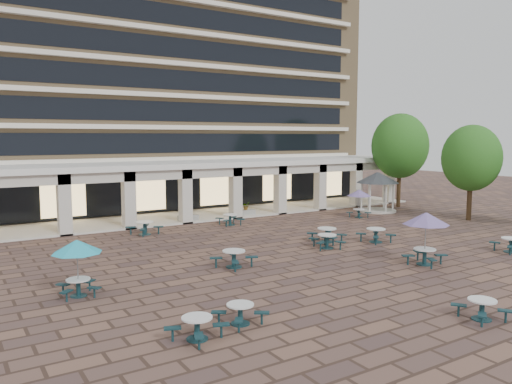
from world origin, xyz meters
TOP-DOWN VIEW (x-y plane):
  - ground at (0.00, 0.00)m, footprint 120.00×120.00m
  - apartment_building at (0.00, 25.47)m, footprint 40.00×15.50m
  - retail_arcade at (0.00, 14.80)m, footprint 42.00×6.60m
  - picnic_table_0 at (-10.56, -7.30)m, footprint 2.01×2.01m
  - picnic_table_1 at (-1.46, -11.00)m, footprint 1.82×1.82m
  - picnic_table_3 at (9.21, -5.68)m, footprint 2.10×2.10m
  - picnic_table_4 at (-12.71, -0.90)m, footprint 1.97×1.97m
  - picnic_table_5 at (-8.77, -6.90)m, footprint 1.78×1.78m
  - picnic_table_6 at (2.98, -4.94)m, footprint 2.26×2.26m
  - picnic_table_7 at (2.37, 1.78)m, footprint 1.97×1.97m
  - picnic_table_8 at (-5.28, -0.34)m, footprint 2.25×2.25m
  - picnic_table_9 at (1.27, 0.47)m, footprint 2.16×2.16m
  - picnic_table_10 at (4.82, 0.16)m, footprint 1.90×1.90m
  - picnic_table_11 at (10.50, 7.54)m, footprint 1.91×1.91m
  - picnic_table_12 at (-6.14, 9.88)m, footprint 2.29×2.29m
  - picnic_table_13 at (0.28, 10.00)m, footprint 1.83×1.83m
  - gazebo at (14.06, 9.08)m, footprint 3.60×3.60m
  - tree_east_a at (16.70, 2.16)m, footprint 4.34×4.34m
  - tree_east_c at (17.85, 10.14)m, footprint 5.05×5.05m
  - planter_left at (-1.69, 12.90)m, footprint 1.50×0.68m
  - planter_right at (3.35, 12.90)m, footprint 1.50×0.69m

SIDE VIEW (x-z plane):
  - ground at x=0.00m, z-range 0.00..0.00m
  - planter_right at x=3.35m, z-range -0.15..0.99m
  - picnic_table_5 at x=-8.77m, z-range 0.07..0.77m
  - picnic_table_1 at x=-1.46m, z-range 0.07..0.79m
  - picnic_table_0 at x=-10.56m, z-range 0.07..0.81m
  - picnic_table_13 at x=0.28m, z-range 0.08..0.86m
  - picnic_table_3 at x=9.21m, z-range 0.08..0.87m
  - picnic_table_9 at x=1.27m, z-range 0.08..0.88m
  - picnic_table_8 at x=-5.28m, z-range 0.08..0.92m
  - picnic_table_10 at x=4.82m, z-range 0.08..0.93m
  - picnic_table_7 at x=2.37m, z-range 0.08..0.94m
  - picnic_table_12 at x=-6.14m, z-range 0.08..0.94m
  - planter_left at x=-1.69m, z-range -0.10..1.22m
  - picnic_table_11 at x=10.50m, z-range 0.77..2.97m
  - picnic_table_4 at x=-12.71m, z-range 0.79..3.07m
  - picnic_table_6 at x=2.98m, z-range 0.91..3.52m
  - gazebo at x=14.06m, z-range 0.85..4.20m
  - retail_arcade at x=0.00m, z-range 0.80..5.20m
  - tree_east_a at x=16.70m, z-range 1.11..8.34m
  - tree_east_c at x=17.85m, z-range 1.29..9.71m
  - apartment_building at x=0.00m, z-range 0.00..25.20m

